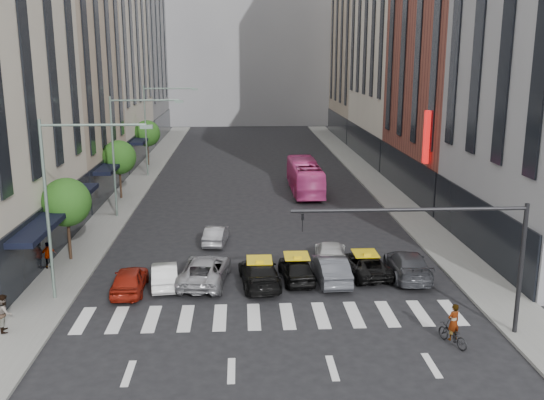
{
  "coord_description": "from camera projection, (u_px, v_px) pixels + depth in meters",
  "views": [
    {
      "loc": [
        -1.53,
        -25.11,
        12.09
      ],
      "look_at": [
        0.23,
        8.5,
        4.0
      ],
      "focal_mm": 40.0,
      "sensor_mm": 36.0,
      "label": 1
    }
  ],
  "objects": [
    {
      "name": "building_right_b",
      "position": [
        458.0,
        44.0,
        51.33
      ],
      "size": [
        8.0,
        18.0,
        26.0
      ],
      "primitive_type": "cube",
      "color": "brown",
      "rests_on": "ground"
    },
    {
      "name": "taxi_center",
      "position": [
        296.0,
        268.0,
        33.16
      ],
      "size": [
        1.97,
        4.19,
        1.39
      ],
      "primitive_type": "imported",
      "rotation": [
        0.0,
        0.0,
        3.22
      ],
      "color": "black",
      "rests_on": "ground"
    },
    {
      "name": "liberty_sign",
      "position": [
        427.0,
        137.0,
        45.94
      ],
      "size": [
        0.3,
        0.7,
        4.0
      ],
      "color": "red",
      "rests_on": "ground"
    },
    {
      "name": "car_white_front",
      "position": [
        165.0,
        275.0,
        32.39
      ],
      "size": [
        1.78,
        3.94,
        1.25
      ],
      "primitive_type": "imported",
      "rotation": [
        0.0,
        0.0,
        3.26
      ],
      "color": "white",
      "rests_on": "ground"
    },
    {
      "name": "streetlamp_mid",
      "position": [
        125.0,
        141.0,
        44.81
      ],
      "size": [
        5.38,
        0.25,
        9.0
      ],
      "color": "gray",
      "rests_on": "sidewalk_left"
    },
    {
      "name": "car_grey_mid",
      "position": [
        331.0,
        269.0,
        32.99
      ],
      "size": [
        1.78,
        4.55,
        1.47
      ],
      "primitive_type": "imported",
      "rotation": [
        0.0,
        0.0,
        3.19
      ],
      "color": "#474950",
      "rests_on": "ground"
    },
    {
      "name": "sidewalk_right",
      "position": [
        379.0,
        186.0,
        56.98
      ],
      "size": [
        3.0,
        96.0,
        0.15
      ],
      "primitive_type": "cube",
      "color": "slate",
      "rests_on": "ground"
    },
    {
      "name": "building_right_d",
      "position": [
        367.0,
        41.0,
        87.99
      ],
      "size": [
        8.0,
        18.0,
        28.0
      ],
      "primitive_type": "cube",
      "color": "tan",
      "rests_on": "ground"
    },
    {
      "name": "building_left_d",
      "position": [
        130.0,
        34.0,
        86.03
      ],
      "size": [
        8.0,
        18.0,
        30.0
      ],
      "primitive_type": "cube",
      "color": "gray",
      "rests_on": "ground"
    },
    {
      "name": "ground",
      "position": [
        277.0,
        330.0,
        27.28
      ],
      "size": [
        160.0,
        160.0,
        0.0
      ],
      "primitive_type": "plane",
      "color": "black",
      "rests_on": "ground"
    },
    {
      "name": "building_far",
      "position": [
        248.0,
        20.0,
        105.61
      ],
      "size": [
        30.0,
        10.0,
        36.0
      ],
      "primitive_type": "cube",
      "color": "gray",
      "rests_on": "ground"
    },
    {
      "name": "rider",
      "position": [
        455.0,
        307.0,
        25.5
      ],
      "size": [
        0.69,
        0.58,
        1.62
      ],
      "primitive_type": "imported",
      "rotation": [
        0.0,
        0.0,
        3.53
      ],
      "color": "gray",
      "rests_on": "motorcycle"
    },
    {
      "name": "car_row2_left",
      "position": [
        216.0,
        235.0,
        39.65
      ],
      "size": [
        1.71,
        3.82,
        1.22
      ],
      "primitive_type": "imported",
      "rotation": [
        0.0,
        0.0,
        3.02
      ],
      "color": "gray",
      "rests_on": "ground"
    },
    {
      "name": "building_left_b",
      "position": [
        55.0,
        56.0,
        50.8
      ],
      "size": [
        8.0,
        16.0,
        24.0
      ],
      "primitive_type": "cube",
      "color": "tan",
      "rests_on": "ground"
    },
    {
      "name": "tree_near",
      "position": [
        66.0,
        202.0,
        35.54
      ],
      "size": [
        2.88,
        2.88,
        4.95
      ],
      "color": "black",
      "rests_on": "sidewalk_left"
    },
    {
      "name": "tree_far",
      "position": [
        147.0,
        133.0,
        66.61
      ],
      "size": [
        2.88,
        2.88,
        4.95
      ],
      "color": "black",
      "rests_on": "sidewalk_left"
    },
    {
      "name": "motorcycle",
      "position": [
        452.0,
        335.0,
        25.8
      ],
      "size": [
        1.23,
        1.87,
        0.93
      ],
      "primitive_type": "imported",
      "rotation": [
        0.0,
        0.0,
        3.53
      ],
      "color": "black",
      "rests_on": "ground"
    },
    {
      "name": "tree_mid",
      "position": [
        119.0,
        157.0,
        51.07
      ],
      "size": [
        2.88,
        2.88,
        4.95
      ],
      "color": "black",
      "rests_on": "sidewalk_left"
    },
    {
      "name": "streetlamp_far",
      "position": [
        155.0,
        118.0,
        60.35
      ],
      "size": [
        5.38,
        0.25,
        9.0
      ],
      "color": "gray",
      "rests_on": "sidewalk_left"
    },
    {
      "name": "car_row2_right",
      "position": [
        330.0,
        253.0,
        35.95
      ],
      "size": [
        2.33,
        4.65,
        1.3
      ],
      "primitive_type": "imported",
      "rotation": [
        0.0,
        0.0,
        3.02
      ],
      "color": "silver",
      "rests_on": "ground"
    },
    {
      "name": "streetlamp_near",
      "position": [
        65.0,
        186.0,
        29.28
      ],
      "size": [
        5.38,
        0.25,
        9.0
      ],
      "color": "gray",
      "rests_on": "sidewalk_left"
    },
    {
      "name": "taxi_right",
      "position": [
        365.0,
        264.0,
        34.01
      ],
      "size": [
        2.65,
        4.75,
        1.25
      ],
      "primitive_type": "imported",
      "rotation": [
        0.0,
        0.0,
        3.27
      ],
      "color": "black",
      "rests_on": "ground"
    },
    {
      "name": "car_red",
      "position": [
        129.0,
        280.0,
        31.52
      ],
      "size": [
        1.7,
        4.07,
        1.38
      ],
      "primitive_type": "imported",
      "rotation": [
        0.0,
        0.0,
        3.16
      ],
      "color": "maroon",
      "rests_on": "ground"
    },
    {
      "name": "car_grey_curb",
      "position": [
        408.0,
        265.0,
        33.64
      ],
      "size": [
        2.34,
        5.15,
        1.46
      ],
      "primitive_type": "imported",
      "rotation": [
        0.0,
        0.0,
        3.08
      ],
      "color": "#3A3B40",
      "rests_on": "ground"
    },
    {
      "name": "car_silver",
      "position": [
        205.0,
        270.0,
        32.8
      ],
      "size": [
        2.96,
        5.44,
        1.45
      ],
      "primitive_type": "imported",
      "rotation": [
        0.0,
        0.0,
        3.03
      ],
      "color": "#9A9A9F",
      "rests_on": "ground"
    },
    {
      "name": "sidewalk_left",
      "position": [
        133.0,
        189.0,
        55.81
      ],
      "size": [
        3.0,
        96.0,
        0.15
      ],
      "primitive_type": "cube",
      "color": "slate",
      "rests_on": "ground"
    },
    {
      "name": "bus",
      "position": [
        305.0,
        177.0,
        54.35
      ],
      "size": [
        2.47,
        10.28,
        2.86
      ],
      "primitive_type": "imported",
      "rotation": [
        0.0,
        0.0,
        3.15
      ],
      "color": "#D73F8B",
      "rests_on": "ground"
    },
    {
      "name": "pedestrian_near",
      "position": [
        4.0,
        313.0,
        26.7
      ],
      "size": [
        0.87,
        0.98,
        1.7
      ],
      "primitive_type": "imported",
      "rotation": [
        0.0,
        0.0,
        1.88
      ],
      "color": "gray",
      "rests_on": "sidewalk_left"
    },
    {
      "name": "pedestrian_far",
      "position": [
        48.0,
        255.0,
        34.62
      ],
      "size": [
        0.97,
        0.79,
        1.55
      ],
      "primitive_type": "imported",
      "rotation": [
        0.0,
        0.0,
        3.69
      ],
      "color": "gray",
      "rests_on": "sidewalk_left"
    },
    {
      "name": "taxi_left",
      "position": [
        259.0,
        273.0,
        32.48
      ],
      "size": [
        2.4,
        5.0,
        1.4
      ],
      "primitive_type": "imported",
      "rotation": [
        0.0,
        0.0,
        3.23
      ],
      "color": "black",
      "rests_on": "ground"
    },
    {
      "name": "building_left_c",
      "position": [
        99.0,
        0.0,
        66.88
      ],
      "size": [
        8.0,
        20.0,
        36.0
      ],
      "primitive_type": "cube",
      "color": "beige",
      "rests_on": "ground"
    },
    {
      "name": "traffic_signal",
      "position": [
        459.0,
        239.0,
        25.66
      ],
      "size": [
        10.1,
        0.2,
        6.0
      ],
      "color": "black",
      "rests_on": "ground"
    }
  ]
}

